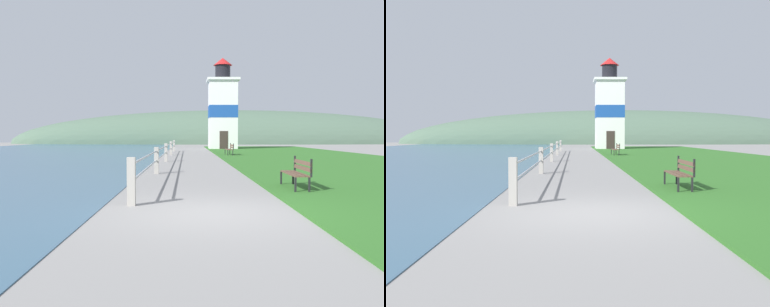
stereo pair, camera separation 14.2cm
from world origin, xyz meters
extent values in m
plane|color=gray|center=(0.00, 0.00, 0.00)|extent=(160.00, 160.00, 0.00)
cube|color=#2D6623|center=(7.81, 19.17, 0.03)|extent=(12.00, 57.52, 0.06)
cube|color=#A8A399|center=(-1.71, 1.00, 0.54)|extent=(0.18, 0.18, 1.08)
cube|color=#A8A399|center=(-1.71, 8.90, 0.54)|extent=(0.18, 0.18, 1.08)
cube|color=#A8A399|center=(-1.71, 16.80, 0.54)|extent=(0.18, 0.18, 1.08)
cube|color=#A8A399|center=(-1.71, 24.70, 0.54)|extent=(0.18, 0.18, 1.08)
cube|color=#A8A399|center=(-1.71, 32.59, 0.54)|extent=(0.18, 0.18, 1.08)
cylinder|color=#B2B2B7|center=(-1.71, 16.80, 0.92)|extent=(0.06, 31.59, 0.06)
cylinder|color=#B2B2B7|center=(-1.71, 16.80, 0.54)|extent=(0.06, 31.59, 0.06)
cube|color=brown|center=(2.48, 3.69, 0.47)|extent=(0.13, 1.85, 0.04)
cube|color=brown|center=(2.62, 3.69, 0.47)|extent=(0.13, 1.85, 0.04)
cube|color=brown|center=(2.77, 3.69, 0.47)|extent=(0.13, 1.85, 0.04)
cube|color=brown|center=(2.86, 3.69, 0.79)|extent=(0.07, 1.85, 0.11)
cube|color=brown|center=(2.86, 3.69, 0.63)|extent=(0.07, 1.85, 0.11)
cube|color=black|center=(2.43, 2.79, 0.23)|extent=(0.05, 0.05, 0.45)
cube|color=black|center=(2.45, 4.59, 0.23)|extent=(0.05, 0.05, 0.45)
cube|color=black|center=(2.80, 2.79, 0.23)|extent=(0.05, 0.05, 0.45)
cube|color=black|center=(2.82, 4.59, 0.23)|extent=(0.05, 0.05, 0.45)
cube|color=black|center=(2.85, 2.79, 0.70)|extent=(0.05, 0.05, 0.49)
cube|color=black|center=(2.87, 4.59, 0.70)|extent=(0.05, 0.05, 0.49)
cube|color=brown|center=(2.60, 24.03, 0.47)|extent=(0.15, 1.99, 0.04)
cube|color=brown|center=(2.75, 24.04, 0.47)|extent=(0.15, 1.99, 0.04)
cube|color=brown|center=(2.89, 24.04, 0.47)|extent=(0.15, 1.99, 0.04)
cube|color=brown|center=(2.98, 24.04, 0.79)|extent=(0.09, 1.99, 0.11)
cube|color=brown|center=(2.98, 24.04, 0.63)|extent=(0.09, 1.99, 0.11)
cube|color=black|center=(2.58, 23.06, 0.23)|extent=(0.05, 0.05, 0.45)
cube|color=black|center=(2.54, 25.00, 0.23)|extent=(0.05, 0.05, 0.45)
cube|color=black|center=(2.95, 23.07, 0.23)|extent=(0.05, 0.05, 0.45)
cube|color=black|center=(2.91, 25.01, 0.23)|extent=(0.05, 0.05, 0.45)
cube|color=black|center=(2.99, 23.07, 0.70)|extent=(0.05, 0.05, 0.49)
cube|color=black|center=(2.96, 25.01, 0.70)|extent=(0.05, 0.05, 0.49)
cube|color=white|center=(3.53, 39.18, 3.76)|extent=(3.07, 3.07, 7.53)
cube|color=#194799|center=(3.53, 39.18, 4.14)|extent=(3.11, 3.11, 1.36)
cube|color=white|center=(3.53, 39.18, 7.65)|extent=(3.53, 3.53, 0.25)
cylinder|color=black|center=(3.53, 39.18, 8.53)|extent=(1.69, 1.69, 1.50)
cone|color=red|center=(3.53, 39.18, 9.70)|extent=(2.11, 2.11, 0.83)
cube|color=#332823|center=(3.53, 37.63, 1.00)|extent=(0.90, 0.06, 2.00)
ellipsoid|color=#4C6651|center=(8.00, 68.35, 0.00)|extent=(80.00, 16.00, 12.00)
camera|label=1|loc=(-0.47, -8.51, 1.58)|focal=40.00mm
camera|label=2|loc=(-0.32, -8.51, 1.58)|focal=40.00mm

